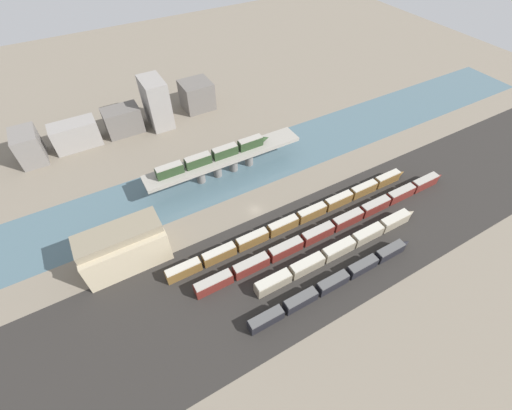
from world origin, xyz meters
TOP-DOWN VIEW (x-y plane):
  - ground_plane at (0.00, 0.00)m, footprint 400.00×400.00m
  - railbed_yard at (0.00, -24.00)m, footprint 280.00×42.00m
  - river_water at (0.00, 22.80)m, footprint 320.00×27.14m
  - bridge at (0.00, 22.80)m, footprint 60.75×8.65m
  - train_on_bridge at (-3.83, 22.80)m, footprint 44.63×2.97m
  - train_yard_near at (5.74, -36.39)m, footprint 57.18×2.87m
  - train_yard_mid at (14.53, -28.15)m, footprint 61.45×3.18m
  - train_yard_far at (18.64, -20.16)m, footprint 99.55×2.98m
  - train_yard_outer at (10.45, -11.88)m, footprint 94.02×2.74m
  - warehouse_building at (-43.29, 1.23)m, footprint 24.04×12.53m
  - city_block_far_left at (-62.69, 67.60)m, footprint 9.03×13.41m
  - city_block_left at (-45.51, 68.30)m, footprint 17.85×8.82m
  - city_block_center at (-25.95, 69.06)m, footprint 14.89×9.63m
  - city_block_right at (-10.71, 67.67)m, footprint 8.98×14.91m
  - city_block_far_right at (9.53, 72.21)m, footprint 13.53×12.96m

SIDE VIEW (x-z plane):
  - ground_plane at x=0.00m, z-range 0.00..0.00m
  - river_water at x=0.00m, z-range 0.00..0.01m
  - railbed_yard at x=0.00m, z-range 0.00..0.01m
  - train_yard_near at x=5.74m, z-range -0.04..3.64m
  - train_yard_mid at x=14.53m, z-range -0.04..3.97m
  - train_yard_outer at x=10.45m, z-range -0.03..4.00m
  - train_yard_far at x=18.64m, z-range -0.03..4.10m
  - city_block_left at x=-45.51m, z-range 0.00..10.75m
  - city_block_center at x=-25.95m, z-range 0.00..11.12m
  - city_block_far_right at x=9.53m, z-range 0.00..12.49m
  - city_block_far_left at x=-62.69m, z-range 0.00..12.56m
  - bridge at x=0.00m, z-range 2.26..10.31m
  - warehouse_building at x=-43.29m, z-range -0.34..13.36m
  - train_on_bridge at x=-3.83m, z-range 8.02..11.90m
  - city_block_right at x=-10.71m, z-range 0.00..20.74m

